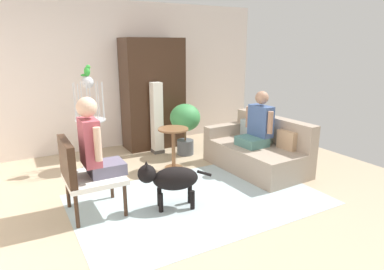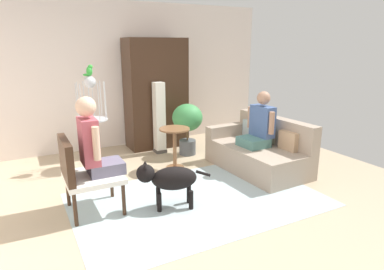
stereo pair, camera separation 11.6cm
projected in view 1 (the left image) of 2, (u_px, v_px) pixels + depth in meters
name	position (u px, v px, depth m)	size (l,w,h in m)	color
ground_plane	(190.00, 198.00, 4.36)	(6.52, 6.52, 0.00)	tan
back_wall	(118.00, 76.00, 6.34)	(5.96, 0.12, 2.70)	silver
area_rug	(199.00, 199.00, 4.30)	(3.09, 2.00, 0.01)	#9EB2B7
couch	(257.00, 151.00, 5.35)	(0.98, 1.65, 0.81)	gray
armchair	(82.00, 171.00, 3.80)	(0.64, 0.65, 0.92)	#382316
person_on_couch	(258.00, 124.00, 5.19)	(0.46, 0.57, 0.84)	#497973
person_on_armchair	(94.00, 144.00, 3.80)	(0.48, 0.51, 0.92)	slate
round_end_table	(173.00, 143.00, 5.25)	(0.47, 0.47, 0.67)	brown
dog	(170.00, 179.00, 3.99)	(0.86, 0.44, 0.60)	black
bird_cage_stand	(90.00, 118.00, 5.24)	(0.46, 0.46, 1.46)	silver
parrot	(87.00, 71.00, 5.05)	(0.17, 0.10, 0.17)	green
potted_plant	(185.00, 122.00, 5.94)	(0.54, 0.54, 0.92)	#4C5156
column_lamp	(157.00, 119.00, 6.02)	(0.20, 0.20, 1.29)	#4C4742
armoire_cabinet	(153.00, 94.00, 6.33)	(1.12, 0.56, 2.05)	#382316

